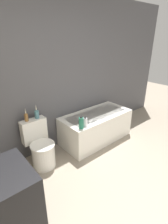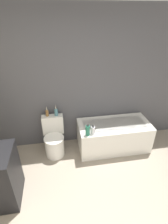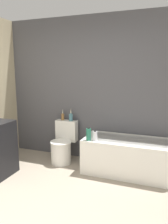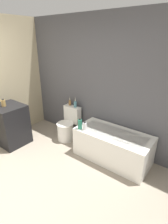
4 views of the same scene
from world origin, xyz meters
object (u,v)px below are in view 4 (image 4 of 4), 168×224
at_px(soap_bottle_glass, 3,103).
at_px(shampoo_bottle_short, 85,126).
at_px(bathtub, 112,146).
at_px(shampoo_bottle_tall, 80,124).
at_px(vase_gold, 70,102).
at_px(vase_silver, 75,104).
at_px(toilet, 68,126).

xyz_separation_m(soap_bottle_glass, shampoo_bottle_short, (1.58, 0.65, -0.30)).
height_order(bathtub, soap_bottle_glass, soap_bottle_glass).
height_order(shampoo_bottle_tall, shampoo_bottle_short, shampoo_bottle_tall).
bearing_deg(vase_gold, shampoo_bottle_short, -30.99).
height_order(soap_bottle_glass, shampoo_bottle_tall, soap_bottle_glass).
bearing_deg(vase_silver, soap_bottle_glass, -130.99).
distance_m(vase_gold, shampoo_bottle_tall, 0.86).
bearing_deg(shampoo_bottle_tall, bathtub, 23.45).
xyz_separation_m(vase_gold, shampoo_bottle_tall, (0.69, -0.49, -0.15)).
bearing_deg(shampoo_bottle_short, shampoo_bottle_tall, -169.98).
xyz_separation_m(soap_bottle_glass, vase_gold, (0.80, 1.12, -0.13)).
xyz_separation_m(soap_bottle_glass, vase_silver, (0.97, 1.11, -0.12)).
relative_size(toilet, shampoo_bottle_tall, 3.51).
distance_m(bathtub, vase_gold, 1.39).
relative_size(bathtub, toilet, 1.91).
xyz_separation_m(toilet, vase_silver, (0.08, 0.19, 0.51)).
distance_m(soap_bottle_glass, shampoo_bottle_tall, 1.64).
relative_size(vase_silver, shampoo_bottle_tall, 1.12).
distance_m(bathtub, vase_silver, 1.24).
height_order(bathtub, vase_gold, vase_gold).
bearing_deg(soap_bottle_glass, shampoo_bottle_tall, 23.10).
bearing_deg(soap_bottle_glass, vase_gold, 54.57).
height_order(vase_gold, shampoo_bottle_short, vase_gold).
height_order(bathtub, toilet, toilet).
bearing_deg(vase_gold, toilet, -66.50).
relative_size(bathtub, vase_gold, 6.48).
height_order(toilet, vase_silver, vase_silver).
relative_size(vase_gold, shampoo_bottle_tall, 1.03).
bearing_deg(soap_bottle_glass, vase_silver, 49.01).
bearing_deg(toilet, bathtub, -2.05).
height_order(bathtub, shampoo_bottle_tall, shampoo_bottle_tall).
xyz_separation_m(shampoo_bottle_tall, shampoo_bottle_short, (0.10, 0.02, -0.02)).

